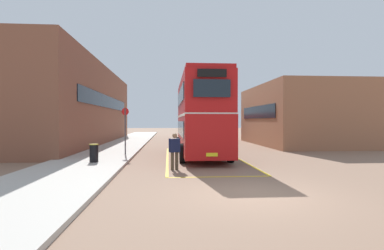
% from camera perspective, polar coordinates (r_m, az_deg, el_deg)
% --- Properties ---
extents(ground_plane, '(135.60, 135.60, 0.00)m').
position_cam_1_polar(ground_plane, '(23.09, 1.66, -4.53)').
color(ground_plane, '#846651').
extents(sidewalk_left, '(4.00, 57.60, 0.14)m').
position_cam_1_polar(sidewalk_left, '(25.66, -13.56, -3.86)').
color(sidewalk_left, '#B2ADA3').
rests_on(sidewalk_left, ground).
extents(brick_building_left, '(5.84, 25.65, 7.09)m').
position_cam_1_polar(brick_building_left, '(30.05, -21.00, 3.41)').
color(brick_building_left, brown).
rests_on(brick_building_left, ground).
extents(depot_building_right, '(8.40, 12.13, 5.30)m').
position_cam_1_polar(depot_building_right, '(29.03, 20.21, 1.75)').
color(depot_building_right, '#9E6647').
rests_on(depot_building_right, ground).
extents(double_decker_bus, '(2.76, 9.98, 4.75)m').
position_cam_1_polar(double_decker_bus, '(18.36, 1.57, 1.94)').
color(double_decker_bus, black).
rests_on(double_decker_bus, ground).
extents(single_deck_bus, '(3.49, 9.32, 3.02)m').
position_cam_1_polar(single_deck_bus, '(35.46, 2.86, -0.02)').
color(single_deck_bus, black).
rests_on(single_deck_bus, ground).
extents(pedestrian_boarding, '(0.51, 0.37, 1.61)m').
position_cam_1_polar(pedestrian_boarding, '(13.11, -3.33, -4.56)').
color(pedestrian_boarding, '#473828').
rests_on(pedestrian_boarding, ground).
extents(litter_bin, '(0.44, 0.44, 0.88)m').
position_cam_1_polar(litter_bin, '(15.36, -18.12, -5.07)').
color(litter_bin, black).
rests_on(litter_bin, sidewalk_left).
extents(bus_stop_sign, '(0.43, 0.14, 2.78)m').
position_cam_1_polar(bus_stop_sign, '(18.32, -12.56, -0.28)').
color(bus_stop_sign, '#4C4C51').
rests_on(bus_stop_sign, sidewalk_left).
extents(bay_marking_yellow, '(4.12, 11.96, 0.01)m').
position_cam_1_polar(bay_marking_yellow, '(16.64, 2.25, -6.59)').
color(bay_marking_yellow, gold).
rests_on(bay_marking_yellow, ground).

